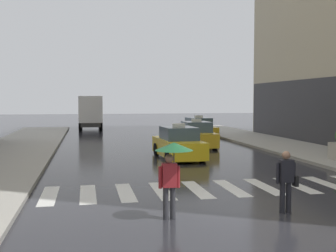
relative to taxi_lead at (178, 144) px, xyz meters
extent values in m
plane|color=#26262B|center=(-0.40, -10.46, -0.72)|extent=(160.00, 160.00, 0.00)
cube|color=silver|center=(-5.80, -7.46, -0.72)|extent=(0.50, 2.80, 0.01)
cube|color=silver|center=(-4.60, -7.46, -0.72)|extent=(0.50, 2.80, 0.01)
cube|color=silver|center=(-3.40, -7.46, -0.72)|extent=(0.50, 2.80, 0.01)
cube|color=silver|center=(-2.20, -7.46, -0.72)|extent=(0.50, 2.80, 0.01)
cube|color=silver|center=(-1.00, -7.46, -0.72)|extent=(0.50, 2.80, 0.01)
cube|color=silver|center=(0.20, -7.46, -0.72)|extent=(0.50, 2.80, 0.01)
cube|color=silver|center=(1.40, -7.46, -0.72)|extent=(0.50, 2.80, 0.01)
cube|color=silver|center=(2.60, -7.46, -0.72)|extent=(0.50, 2.80, 0.01)
cube|color=silver|center=(3.80, -7.46, -0.72)|extent=(0.50, 2.80, 0.01)
cube|color=yellow|center=(0.00, 0.02, -0.16)|extent=(2.00, 4.58, 0.84)
cube|color=#384C5B|center=(0.00, -0.08, 0.58)|extent=(1.69, 2.17, 0.64)
cube|color=silver|center=(0.00, -0.08, 0.99)|extent=(0.61, 0.27, 0.18)
cylinder|color=black|center=(-0.92, 1.33, -0.39)|extent=(0.25, 0.67, 0.66)
cylinder|color=black|center=(0.79, 1.41, -0.39)|extent=(0.25, 0.67, 0.66)
cylinder|color=black|center=(-0.79, -1.37, -0.39)|extent=(0.25, 0.67, 0.66)
cylinder|color=black|center=(0.92, -1.29, -0.39)|extent=(0.25, 0.67, 0.66)
cube|color=#F2EAB2|center=(-0.73, 2.26, -0.12)|extent=(0.20, 0.05, 0.14)
cube|color=#F2EAB2|center=(0.52, 2.32, -0.12)|extent=(0.20, 0.05, 0.14)
cube|color=gold|center=(2.23, 4.89, -0.16)|extent=(1.91, 4.54, 0.84)
cube|color=#384C5B|center=(2.23, 4.79, 0.58)|extent=(1.65, 2.14, 0.64)
cube|color=silver|center=(2.23, 4.79, 0.99)|extent=(0.61, 0.25, 0.18)
cylinder|color=black|center=(1.41, 6.26, -0.39)|extent=(0.24, 0.67, 0.66)
cylinder|color=black|center=(3.12, 6.22, -0.39)|extent=(0.24, 0.67, 0.66)
cylinder|color=black|center=(1.34, 3.56, -0.39)|extent=(0.24, 0.67, 0.66)
cylinder|color=black|center=(3.05, 3.52, -0.39)|extent=(0.24, 0.67, 0.66)
cube|color=#F2EAB2|center=(1.65, 7.18, -0.12)|extent=(0.20, 0.04, 0.14)
cube|color=#F2EAB2|center=(2.91, 7.15, -0.12)|extent=(0.20, 0.04, 0.14)
cube|color=gold|center=(3.88, 10.50, -0.16)|extent=(2.02, 4.58, 0.84)
cube|color=#384C5B|center=(3.89, 10.40, 0.58)|extent=(1.70, 2.18, 0.64)
cube|color=silver|center=(3.89, 10.40, 0.99)|extent=(0.61, 0.27, 0.18)
cylinder|color=black|center=(2.96, 11.81, -0.39)|extent=(0.25, 0.67, 0.66)
cylinder|color=black|center=(4.67, 11.90, -0.39)|extent=(0.25, 0.67, 0.66)
cylinder|color=black|center=(3.10, 9.11, -0.39)|extent=(0.25, 0.67, 0.66)
cylinder|color=black|center=(4.81, 9.20, -0.39)|extent=(0.25, 0.67, 0.66)
cube|color=#F2EAB2|center=(3.14, 12.74, -0.12)|extent=(0.20, 0.05, 0.14)
cube|color=#F2EAB2|center=(4.40, 12.80, -0.12)|extent=(0.20, 0.05, 0.14)
cube|color=#2D2D2D|center=(-4.21, 21.85, -0.07)|extent=(1.84, 6.61, 0.40)
cube|color=silver|center=(-4.18, 25.15, 1.18)|extent=(2.11, 1.81, 2.10)
cube|color=#384C5B|center=(-4.18, 26.07, 1.54)|extent=(1.89, 0.05, 0.95)
cube|color=silver|center=(-4.21, 20.95, 1.38)|extent=(2.23, 4.81, 2.50)
cylinder|color=black|center=(-5.18, 24.96, -0.27)|extent=(0.29, 0.90, 0.90)
cylinder|color=black|center=(-3.18, 24.94, -0.27)|extent=(0.29, 0.90, 0.90)
cylinder|color=black|center=(-5.22, 20.42, -0.27)|extent=(0.29, 0.90, 0.90)
cylinder|color=black|center=(-3.22, 20.40, -0.27)|extent=(0.29, 0.90, 0.90)
cylinder|color=#333338|center=(-2.69, -10.73, -0.31)|extent=(0.14, 0.14, 0.82)
cylinder|color=#333338|center=(-2.51, -10.73, -0.31)|extent=(0.14, 0.14, 0.82)
cube|color=maroon|center=(-2.60, -10.73, 0.40)|extent=(0.36, 0.24, 0.60)
sphere|color=#9E7051|center=(-2.60, -10.73, 0.82)|extent=(0.22, 0.22, 0.22)
cylinder|color=maroon|center=(-2.83, -10.73, 0.35)|extent=(0.09, 0.09, 0.55)
cylinder|color=maroon|center=(-2.37, -10.73, 0.35)|extent=(0.09, 0.09, 0.55)
cylinder|color=#4C4C4C|center=(-2.48, -10.73, 0.70)|extent=(0.02, 0.02, 1.00)
cone|color=#19512D|center=(-2.48, -10.73, 1.12)|extent=(0.96, 0.96, 0.20)
cylinder|color=black|center=(0.46, -10.72, -0.31)|extent=(0.14, 0.14, 0.82)
cylinder|color=black|center=(0.64, -10.72, -0.31)|extent=(0.14, 0.14, 0.82)
cube|color=black|center=(0.55, -10.72, 0.40)|extent=(0.36, 0.24, 0.60)
sphere|color=brown|center=(0.55, -10.72, 0.82)|extent=(0.22, 0.22, 0.22)
cylinder|color=black|center=(0.32, -10.72, 0.35)|extent=(0.09, 0.09, 0.55)
cylinder|color=black|center=(0.78, -10.72, 0.35)|extent=(0.09, 0.09, 0.55)
cube|color=black|center=(0.83, -10.72, 0.12)|extent=(0.10, 0.20, 0.28)
camera|label=1|loc=(-4.62, -20.95, 2.28)|focal=44.98mm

